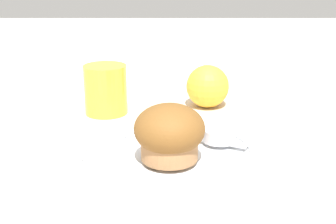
# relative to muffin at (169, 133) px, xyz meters

# --- Properties ---
(ground_plane) EXTENTS (3.00, 3.00, 0.00)m
(ground_plane) POSITION_rel_muffin_xyz_m (0.03, 0.03, -0.06)
(ground_plane) COLOR beige
(plate) EXTENTS (0.20, 0.20, 0.02)m
(plate) POSITION_rel_muffin_xyz_m (0.02, 0.04, -0.05)
(plate) COLOR white
(plate) RESTS_ON ground_plane
(muffin) EXTENTS (0.09, 0.09, 0.07)m
(muffin) POSITION_rel_muffin_xyz_m (0.00, 0.00, 0.00)
(muffin) COLOR #9E7047
(muffin) RESTS_ON plate
(cream_ramekin) EXTENTS (0.05, 0.05, 0.02)m
(cream_ramekin) POSITION_rel_muffin_xyz_m (0.07, 0.06, -0.03)
(cream_ramekin) COLOR silver
(cream_ramekin) RESTS_ON plate
(berry_pair) EXTENTS (0.03, 0.01, 0.01)m
(berry_pair) POSITION_rel_muffin_xyz_m (-0.01, 0.09, -0.03)
(berry_pair) COLOR maroon
(berry_pair) RESTS_ON plate
(butter_knife) EXTENTS (0.17, 0.10, 0.00)m
(butter_knife) POSITION_rel_muffin_xyz_m (0.03, 0.08, -0.03)
(butter_knife) COLOR silver
(butter_knife) RESTS_ON plate
(orange_fruit) EXTENTS (0.08, 0.08, 0.08)m
(orange_fruit) POSITION_rel_muffin_xyz_m (0.07, 0.28, -0.02)
(orange_fruit) COLOR #F4A82D
(orange_fruit) RESTS_ON ground_plane
(juice_glass) EXTENTS (0.08, 0.08, 0.09)m
(juice_glass) POSITION_rel_muffin_xyz_m (-0.11, 0.24, -0.01)
(juice_glass) COLOR gold
(juice_glass) RESTS_ON ground_plane
(folded_napkin) EXTENTS (0.14, 0.08, 0.01)m
(folded_napkin) POSITION_rel_muffin_xyz_m (-0.19, 0.03, -0.05)
(folded_napkin) COLOR #B2BCCC
(folded_napkin) RESTS_ON ground_plane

